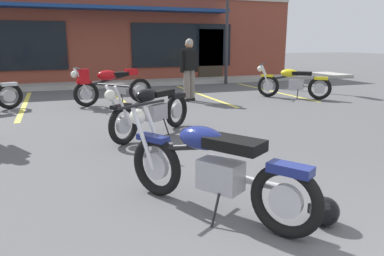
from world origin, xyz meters
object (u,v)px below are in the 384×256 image
object	(u,v)px
person_in_shorts_foreground	(189,66)
helmet_on_pavement	(324,211)
parking_lot_lamp_post	(229,1)
motorcycle_black_cruiser	(109,84)
motorcycle_orange_scrambler	(151,109)
motorcycle_blue_standard	(293,82)
motorcycle_foreground_classic	(211,166)

from	to	relation	value
person_in_shorts_foreground	helmet_on_pavement	bearing A→B (deg)	-100.42
person_in_shorts_foreground	parking_lot_lamp_post	distance (m)	4.80
motorcycle_black_cruiser	motorcycle_orange_scrambler	world-z (taller)	same
motorcycle_blue_standard	person_in_shorts_foreground	world-z (taller)	person_in_shorts_foreground
motorcycle_orange_scrambler	person_in_shorts_foreground	world-z (taller)	person_in_shorts_foreground
motorcycle_foreground_classic	motorcycle_orange_scrambler	bearing A→B (deg)	85.96
helmet_on_pavement	motorcycle_black_cruiser	bearing A→B (deg)	96.67
motorcycle_blue_standard	parking_lot_lamp_post	size ratio (longest dim) A/B	0.36
person_in_shorts_foreground	helmet_on_pavement	xyz separation A→B (m)	(-1.29, -7.02, -0.82)
person_in_shorts_foreground	parking_lot_lamp_post	world-z (taller)	parking_lot_lamp_post
motorcycle_orange_scrambler	person_in_shorts_foreground	xyz separation A→B (m)	(1.92, 3.36, 0.49)
motorcycle_foreground_classic	parking_lot_lamp_post	size ratio (longest dim) A/B	0.40
motorcycle_black_cruiser	parking_lot_lamp_post	size ratio (longest dim) A/B	0.45
motorcycle_black_cruiser	motorcycle_foreground_classic	bearing A→B (deg)	-90.09
motorcycle_blue_standard	person_in_shorts_foreground	distance (m)	3.05
parking_lot_lamp_post	motorcycle_orange_scrambler	bearing A→B (deg)	-125.08
motorcycle_black_cruiser	person_in_shorts_foreground	xyz separation A→B (m)	(2.13, -0.14, 0.42)
motorcycle_black_cruiser	person_in_shorts_foreground	bearing A→B (deg)	-3.77
motorcycle_blue_standard	person_in_shorts_foreground	size ratio (longest dim) A/B	1.01
motorcycle_foreground_classic	person_in_shorts_foreground	size ratio (longest dim) A/B	1.11
helmet_on_pavement	parking_lot_lamp_post	distance (m)	11.49
person_in_shorts_foreground	motorcycle_blue_standard	bearing A→B (deg)	-10.79
helmet_on_pavement	motorcycle_foreground_classic	bearing A→B (deg)	145.59
motorcycle_blue_standard	motorcycle_foreground_classic	bearing A→B (deg)	-130.94
motorcycle_blue_standard	helmet_on_pavement	distance (m)	7.74
motorcycle_foreground_classic	parking_lot_lamp_post	xyz separation A→B (m)	(4.91, 9.76, 2.58)
motorcycle_orange_scrambler	parking_lot_lamp_post	distance (m)	8.56
motorcycle_blue_standard	helmet_on_pavement	size ratio (longest dim) A/B	6.51
motorcycle_blue_standard	parking_lot_lamp_post	xyz separation A→B (m)	(-0.19, 3.89, 2.58)
parking_lot_lamp_post	person_in_shorts_foreground	bearing A→B (deg)	-129.80
parking_lot_lamp_post	motorcycle_black_cruiser	bearing A→B (deg)	-147.00
motorcycle_black_cruiser	parking_lot_lamp_post	world-z (taller)	parking_lot_lamp_post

